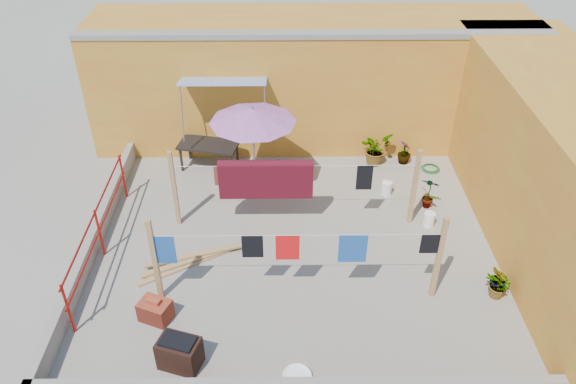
# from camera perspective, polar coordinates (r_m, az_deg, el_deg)

# --- Properties ---
(ground) EXTENTS (80.00, 80.00, 0.00)m
(ground) POSITION_cam_1_polar(r_m,az_deg,el_deg) (11.59, 0.72, -5.53)
(ground) COLOR #9E998E
(ground) RESTS_ON ground
(wall_back) EXTENTS (11.00, 3.27, 3.21)m
(wall_back) POSITION_cam_1_polar(r_m,az_deg,el_deg) (14.74, 2.36, 11.38)
(wall_back) COLOR #BC8D29
(wall_back) RESTS_ON ground
(wall_right) EXTENTS (2.40, 9.00, 3.20)m
(wall_right) POSITION_cam_1_polar(r_m,az_deg,el_deg) (11.92, 26.65, 1.06)
(wall_right) COLOR #BC8D29
(wall_right) RESTS_ON ground
(parapet_left) EXTENTS (0.16, 7.30, 0.44)m
(parapet_left) POSITION_cam_1_polar(r_m,az_deg,el_deg) (12.07, -19.09, -4.56)
(parapet_left) COLOR gray
(parapet_left) RESTS_ON ground
(red_railing) EXTENTS (0.05, 4.20, 1.10)m
(red_railing) POSITION_cam_1_polar(r_m,az_deg,el_deg) (11.55, -18.73, -3.30)
(red_railing) COLOR #A51610
(red_railing) RESTS_ON ground
(clothesline_rig) EXTENTS (5.09, 2.35, 1.80)m
(clothesline_rig) POSITION_cam_1_polar(r_m,az_deg,el_deg) (11.35, -1.68, 0.37)
(clothesline_rig) COLOR tan
(clothesline_rig) RESTS_ON ground
(patio_umbrella) EXTENTS (2.26, 2.26, 2.26)m
(patio_umbrella) POSITION_cam_1_polar(r_m,az_deg,el_deg) (12.00, -3.61, 7.71)
(patio_umbrella) COLOR gray
(patio_umbrella) RESTS_ON ground
(outdoor_table) EXTENTS (1.55, 1.00, 0.67)m
(outdoor_table) POSITION_cam_1_polar(r_m,az_deg,el_deg) (13.83, -8.07, 4.65)
(outdoor_table) COLOR black
(outdoor_table) RESTS_ON ground
(brick_stack) EXTENTS (0.64, 0.56, 0.46)m
(brick_stack) POSITION_cam_1_polar(r_m,az_deg,el_deg) (10.31, -13.33, -11.62)
(brick_stack) COLOR #9D3524
(brick_stack) RESTS_ON ground
(lumber_pile) EXTENTS (1.96, 1.16, 0.13)m
(lumber_pile) POSITION_cam_1_polar(r_m,az_deg,el_deg) (11.33, -9.99, -6.89)
(lumber_pile) COLOR tan
(lumber_pile) RESTS_ON ground
(brazier) EXTENTS (0.76, 0.62, 0.59)m
(brazier) POSITION_cam_1_polar(r_m,az_deg,el_deg) (9.49, -10.96, -15.72)
(brazier) COLOR black
(brazier) RESTS_ON ground
(white_basin) EXTENTS (0.48, 0.48, 0.08)m
(white_basin) POSITION_cam_1_polar(r_m,az_deg,el_deg) (9.36, 0.94, -18.21)
(white_basin) COLOR white
(white_basin) RESTS_ON ground
(water_jug_a) EXTENTS (0.24, 0.24, 0.37)m
(water_jug_a) POSITION_cam_1_polar(r_m,az_deg,el_deg) (13.15, 9.98, 0.39)
(water_jug_a) COLOR white
(water_jug_a) RESTS_ON ground
(water_jug_b) EXTENTS (0.23, 0.23, 0.37)m
(water_jug_b) POSITION_cam_1_polar(r_m,az_deg,el_deg) (12.39, 14.15, -2.70)
(water_jug_b) COLOR white
(water_jug_b) RESTS_ON ground
(green_hose) EXTENTS (0.46, 0.46, 0.07)m
(green_hose) POSITION_cam_1_polar(r_m,az_deg,el_deg) (14.34, 14.27, 2.35)
(green_hose) COLOR #176922
(green_hose) RESTS_ON ground
(plant_back_a) EXTENTS (0.98, 0.98, 0.82)m
(plant_back_a) POSITION_cam_1_polar(r_m,az_deg,el_deg) (14.13, 8.86, 4.38)
(plant_back_a) COLOR #195718
(plant_back_a) RESTS_ON ground
(plant_back_b) EXTENTS (0.37, 0.37, 0.59)m
(plant_back_b) POSITION_cam_1_polar(r_m,az_deg,el_deg) (14.33, 11.74, 3.95)
(plant_back_b) COLOR #195718
(plant_back_b) RESTS_ON ground
(plant_right_a) EXTENTS (0.51, 0.46, 0.81)m
(plant_right_a) POSITION_cam_1_polar(r_m,az_deg,el_deg) (12.79, 14.16, -0.03)
(plant_right_a) COLOR #195718
(plant_right_a) RESTS_ON ground
(plant_right_b) EXTENTS (0.34, 0.40, 0.67)m
(plant_right_b) POSITION_cam_1_polar(r_m,az_deg,el_deg) (11.07, 20.63, -8.36)
(plant_right_b) COLOR #195718
(plant_right_b) RESTS_ON ground
(plant_right_c) EXTENTS (0.60, 0.63, 0.54)m
(plant_right_c) POSITION_cam_1_polar(r_m,az_deg,el_deg) (11.06, 20.69, -8.89)
(plant_right_c) COLOR #195718
(plant_right_c) RESTS_ON ground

